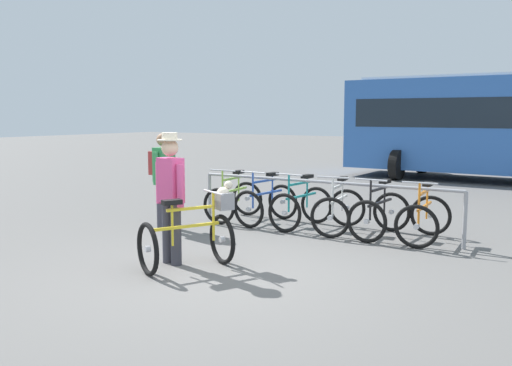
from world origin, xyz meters
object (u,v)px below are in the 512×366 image
racked_bike_lime (234,200)px  racked_bike_orange (424,218)px  racked_bike_teal (301,207)px  featured_bicycle (195,231)px  racked_bike_black (380,214)px  racked_bike_white (339,210)px  pedestrian_with_backpack (163,174)px  person_with_featured_bike (171,193)px  racked_bike_blue (266,203)px

racked_bike_lime → racked_bike_orange: 3.50m
racked_bike_teal → featured_bicycle: (0.10, -2.98, 0.12)m
racked_bike_black → featured_bicycle: featured_bicycle is taller
featured_bicycle → racked_bike_lime: bearing=117.1°
racked_bike_black → racked_bike_white: bearing=-177.6°
racked_bike_orange → featured_bicycle: 3.67m
pedestrian_with_backpack → person_with_featured_bike: bearing=-44.5°
racked_bike_lime → racked_bike_teal: size_ratio=1.00×
racked_bike_teal → person_with_featured_bike: (-0.29, -2.99, 0.58)m
racked_bike_blue → person_with_featured_bike: person_with_featured_bike is taller
racked_bike_orange → person_with_featured_bike: (-2.39, -3.08, 0.58)m
racked_bike_white → featured_bicycle: (-0.60, -3.01, 0.12)m
racked_bike_blue → featured_bicycle: featured_bicycle is taller
racked_bike_white → featured_bicycle: featured_bicycle is taller
racked_bike_teal → pedestrian_with_backpack: pedestrian_with_backpack is taller
featured_bicycle → pedestrian_with_backpack: bearing=141.6°
person_with_featured_bike → racked_bike_lime: bearing=110.7°
racked_bike_black → pedestrian_with_backpack: (-3.35, -1.42, 0.57)m
racked_bike_orange → featured_bicycle: size_ratio=0.93×
racked_bike_teal → person_with_featured_bike: bearing=-95.6°
racked_bike_white → featured_bicycle: bearing=-101.3°
racked_bike_blue → racked_bike_orange: bearing=2.4°
racked_bike_teal → racked_bike_blue: bearing=-177.6°
pedestrian_with_backpack → racked_bike_white: bearing=27.6°
racked_bike_white → racked_bike_orange: same height
racked_bike_lime → racked_bike_black: 2.80m
racked_bike_lime → racked_bike_black: size_ratio=1.02×
racked_bike_white → pedestrian_with_backpack: bearing=-152.4°
pedestrian_with_backpack → racked_bike_blue: bearing=46.7°
racked_bike_lime → racked_bike_white: (2.10, 0.09, 0.00)m
racked_bike_black → person_with_featured_bike: 3.54m
person_with_featured_bike → racked_bike_black: bearing=61.0°
racked_bike_lime → racked_bike_orange: same height
racked_bike_black → racked_bike_teal: bearing=-177.6°
racked_bike_blue → pedestrian_with_backpack: pedestrian_with_backpack is taller
racked_bike_lime → racked_bike_orange: (3.50, 0.14, 0.00)m
racked_bike_orange → pedestrian_with_backpack: pedestrian_with_backpack is taller
racked_bike_blue → racked_bike_orange: 2.80m
racked_bike_orange → racked_bike_black: bearing=-177.6°
racked_bike_lime → racked_bike_white: size_ratio=0.98×
featured_bicycle → person_with_featured_bike: (-0.39, -0.01, 0.46)m
racked_bike_lime → racked_bike_blue: 0.70m
featured_bicycle → pedestrian_with_backpack: size_ratio=0.77×
racked_bike_blue → racked_bike_orange: size_ratio=0.99×
featured_bicycle → person_with_featured_bike: bearing=-178.6°
racked_bike_white → person_with_featured_bike: (-0.99, -3.02, 0.58)m
racked_bike_blue → racked_bike_teal: size_ratio=1.01×
racked_bike_orange → racked_bike_blue: bearing=-177.6°
person_with_featured_bike → racked_bike_teal: bearing=84.4°
racked_bike_white → racked_bike_black: (0.70, 0.03, 0.00)m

